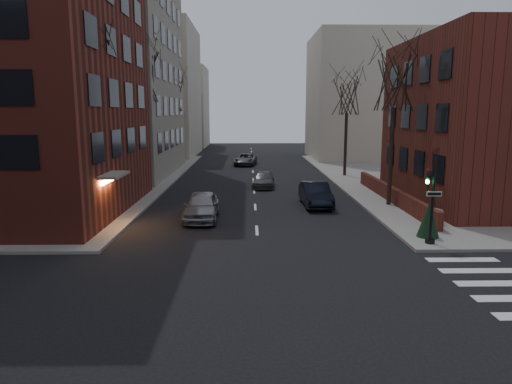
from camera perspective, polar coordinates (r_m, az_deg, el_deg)
ground at (r=12.91m, az=1.09°, el=-18.57°), size 160.00×160.00×0.00m
building_left_tan at (r=48.90m, az=-21.91°, el=18.52°), size 18.00×18.00×28.00m
building_right_brick at (r=34.73m, az=28.51°, el=7.69°), size 12.00×14.00×11.00m
low_wall_right at (r=32.32m, az=16.60°, el=-0.26°), size 0.35×16.00×1.00m
building_distant_la at (r=67.98m, az=-13.60°, el=12.10°), size 14.00×16.00×18.00m
building_distant_ra at (r=63.26m, az=13.47°, el=11.38°), size 14.00×14.00×16.00m
building_distant_lb at (r=84.28m, az=-9.65°, el=10.42°), size 10.00×12.00×14.00m
traffic_signal at (r=22.38m, az=21.03°, el=-1.66°), size 0.76×0.44×4.00m
tree_left_a at (r=26.78m, az=-19.79°, el=14.35°), size 4.18×4.18×10.26m
tree_left_b at (r=38.36m, az=-13.94°, el=13.81°), size 4.40×4.40×10.80m
tree_left_c at (r=52.05m, az=-10.40°, el=11.88°), size 3.96×3.96×9.72m
tree_right_a at (r=30.80m, az=16.95°, el=13.03°), size 3.96×3.96×9.72m
tree_right_b at (r=44.32m, az=11.33°, el=11.63°), size 3.74×3.74×9.18m
streetlamp_near at (r=34.28m, az=-14.12°, el=6.46°), size 0.36×0.36×6.28m
streetlamp_far at (r=53.93m, az=-9.29°, el=7.81°), size 0.36×0.36×6.28m
parked_sedan at (r=30.42m, az=7.45°, el=-0.29°), size 1.81×4.83×1.57m
car_lane_silver at (r=26.54m, az=-6.83°, el=-1.74°), size 1.96×4.76×1.61m
car_lane_gray at (r=37.84m, az=0.94°, el=1.55°), size 2.03×4.38×1.24m
car_lane_far at (r=53.49m, az=-1.32°, el=4.10°), size 2.88×5.16×1.37m
sandwich_board at (r=26.55m, az=21.63°, el=-2.86°), size 0.57×0.65×0.88m
evergreen_shrub at (r=23.71m, az=20.77°, el=-3.19°), size 1.20×1.20×1.76m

